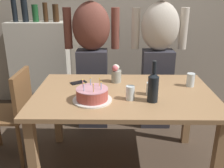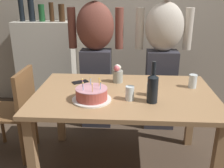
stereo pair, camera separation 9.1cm
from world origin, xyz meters
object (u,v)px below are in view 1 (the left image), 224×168
object	(u,v)px
person_woman_cardigan	(158,54)
water_glass_side	(191,80)
cell_phone	(78,82)
birthday_cake	(92,95)
water_glass_far	(151,89)
flower_vase	(116,73)
dining_chair	(14,109)
wine_bottle	(153,86)
water_glass_near	(130,93)
person_man_bearded	(92,54)

from	to	relation	value
person_woman_cardigan	water_glass_side	bearing A→B (deg)	106.34
cell_phone	birthday_cake	bearing A→B (deg)	-99.75
birthday_cake	water_glass_far	world-z (taller)	birthday_cake
flower_vase	person_woman_cardigan	distance (m)	0.72
flower_vase	dining_chair	bearing A→B (deg)	-172.91
water_glass_side	wine_bottle	bearing A→B (deg)	-138.68
flower_vase	birthday_cake	bearing A→B (deg)	-113.39
water_glass_near	birthday_cake	bearing A→B (deg)	-175.25
water_glass_side	person_man_bearded	world-z (taller)	person_man_bearded
wine_bottle	flower_vase	distance (m)	0.52
water_glass_far	person_woman_cardigan	size ratio (longest dim) A/B	0.06
person_man_bearded	person_woman_cardigan	size ratio (longest dim) A/B	1.00
water_glass_near	dining_chair	bearing A→B (deg)	164.90
water_glass_near	person_woman_cardigan	world-z (taller)	person_woman_cardigan
person_woman_cardigan	water_glass_near	bearing A→B (deg)	69.03
cell_phone	person_man_bearded	size ratio (longest dim) A/B	0.09
wine_bottle	person_man_bearded	world-z (taller)	person_man_bearded
birthday_cake	cell_phone	distance (m)	0.43
water_glass_side	person_man_bearded	bearing A→B (deg)	145.38
water_glass_far	water_glass_side	bearing A→B (deg)	28.10
flower_vase	wine_bottle	bearing A→B (deg)	-57.30
water_glass_far	person_woman_cardigan	world-z (taller)	person_woman_cardigan
water_glass_far	person_man_bearded	world-z (taller)	person_man_bearded
birthday_cake	water_glass_far	size ratio (longest dim) A/B	2.93
water_glass_far	wine_bottle	distance (m)	0.15
birthday_cake	dining_chair	size ratio (longest dim) A/B	0.35
water_glass_near	cell_phone	size ratio (longest dim) A/B	0.79
water_glass_near	water_glass_far	xyz separation A→B (m)	(0.17, 0.10, -0.00)
cell_phone	dining_chair	distance (m)	0.65
water_glass_side	person_woman_cardigan	xyz separation A→B (m)	(-0.19, 0.64, 0.07)
water_glass_far	dining_chair	bearing A→B (deg)	171.48
dining_chair	cell_phone	bearing A→B (deg)	98.52
water_glass_near	wine_bottle	bearing A→B (deg)	-10.25
flower_vase	person_woman_cardigan	world-z (taller)	person_woman_cardigan
cell_phone	flower_vase	bearing A→B (deg)	-27.39
water_glass_near	water_glass_side	bearing A→B (deg)	28.92
water_glass_far	person_woman_cardigan	distance (m)	0.87
water_glass_near	dining_chair	size ratio (longest dim) A/B	0.13
water_glass_side	dining_chair	world-z (taller)	dining_chair
cell_phone	water_glass_side	bearing A→B (deg)	-36.01
person_man_bearded	flower_vase	bearing A→B (deg)	116.43
person_woman_cardigan	dining_chair	size ratio (longest dim) A/B	1.90
birthday_cake	cell_phone	size ratio (longest dim) A/B	2.12
water_glass_side	flower_vase	size ratio (longest dim) A/B	0.69
water_glass_near	person_man_bearded	xyz separation A→B (m)	(-0.38, 0.95, 0.08)
wine_bottle	water_glass_side	bearing A→B (deg)	41.32
birthday_cake	flower_vase	distance (m)	0.47
wine_bottle	person_woman_cardigan	xyz separation A→B (m)	(0.19, 0.98, 0.01)
water_glass_far	person_man_bearded	bearing A→B (deg)	123.04
person_woman_cardigan	wine_bottle	bearing A→B (deg)	78.83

